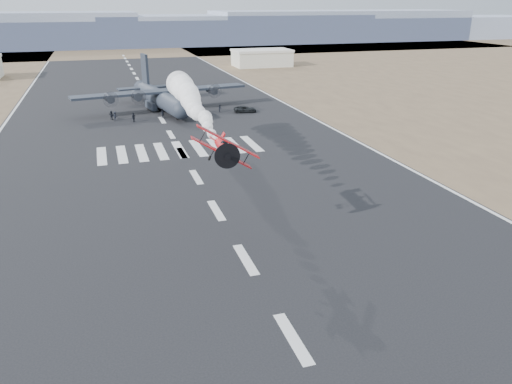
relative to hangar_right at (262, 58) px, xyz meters
name	(u,v)px	position (x,y,z in m)	size (l,w,h in m)	color
ground	(293,338)	(-46.00, -150.00, -3.01)	(500.00, 500.00, 0.00)	black
scrub_far	(120,50)	(-46.00, 80.00, -3.01)	(500.00, 80.00, 0.00)	brown
runway_markings	(171,134)	(-46.00, -90.00, -3.00)	(60.00, 260.00, 0.01)	silver
ridge_seg_d	(116,33)	(-46.00, 110.00, 3.49)	(150.00, 50.00, 13.00)	gray
ridge_seg_e	(234,29)	(19.00, 110.00, 4.49)	(150.00, 50.00, 15.00)	gray
ridge_seg_f	(339,25)	(84.00, 110.00, 5.49)	(150.00, 50.00, 17.00)	gray
ridge_seg_g	(431,27)	(149.00, 110.00, 3.49)	(150.00, 50.00, 13.00)	gray
hangar_right	(262,58)	(0.00, 0.00, 0.00)	(20.50, 12.50, 5.90)	beige
aerobatic_biplane	(223,148)	(-46.75, -133.38, 6.38)	(5.74, 5.87, 4.60)	red
smoke_trail	(185,91)	(-45.12, -102.71, 6.66)	(4.30, 37.77, 4.11)	white
transport_aircraft	(160,96)	(-44.98, -67.20, -0.20)	(37.63, 30.84, 10.88)	#202330
support_vehicle	(245,109)	(-28.13, -75.68, -2.34)	(2.22, 4.82, 1.34)	black
crew_a	(174,113)	(-43.27, -76.39, -2.12)	(0.65, 0.53, 1.77)	black
crew_b	(162,113)	(-45.66, -75.87, -2.10)	(0.89, 0.55, 1.82)	black
crew_c	(115,116)	(-54.90, -75.65, -2.11)	(1.17, 0.54, 1.81)	black
crew_d	(134,118)	(-51.48, -78.03, -2.12)	(1.05, 0.54, 1.79)	black
crew_e	(187,109)	(-40.13, -72.58, -2.13)	(0.86, 0.53, 1.76)	black
crew_f	(112,115)	(-55.53, -74.41, -2.16)	(1.58, 0.51, 1.70)	black
crew_g	(204,109)	(-36.71, -73.74, -2.12)	(0.65, 0.53, 1.77)	black
crew_h	(220,108)	(-33.13, -73.78, -2.20)	(0.78, 0.48, 1.61)	black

